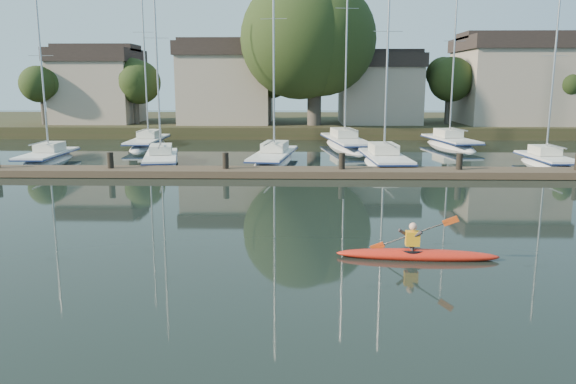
{
  "coord_description": "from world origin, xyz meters",
  "views": [
    {
      "loc": [
        0.94,
        -14.62,
        4.84
      ],
      "look_at": [
        0.48,
        3.69,
        1.2
      ],
      "focal_mm": 35.0,
      "sensor_mm": 36.0,
      "label": 1
    }
  ],
  "objects_px": {
    "sailboat_2": "(274,165)",
    "sailboat_3": "(384,168)",
    "kayak": "(416,252)",
    "sailboat_4": "(546,168)",
    "sailboat_0": "(48,164)",
    "sailboat_7": "(450,149)",
    "sailboat_6": "(345,149)",
    "sailboat_1": "(161,167)",
    "sailboat_5": "(148,148)",
    "dock": "(284,172)"
  },
  "relations": [
    {
      "from": "sailboat_1",
      "to": "sailboat_5",
      "type": "bearing_deg",
      "value": 97.96
    },
    {
      "from": "sailboat_1",
      "to": "sailboat_3",
      "type": "xyz_separation_m",
      "value": [
        13.18,
        -0.27,
        -0.03
      ]
    },
    {
      "from": "sailboat_3",
      "to": "sailboat_6",
      "type": "distance_m",
      "value": 9.45
    },
    {
      "from": "sailboat_3",
      "to": "sailboat_6",
      "type": "bearing_deg",
      "value": 96.37
    },
    {
      "from": "kayak",
      "to": "sailboat_4",
      "type": "relative_size",
      "value": 0.41
    },
    {
      "from": "sailboat_6",
      "to": "sailboat_7",
      "type": "height_order",
      "value": "sailboat_6"
    },
    {
      "from": "kayak",
      "to": "sailboat_0",
      "type": "bearing_deg",
      "value": 138.65
    },
    {
      "from": "sailboat_1",
      "to": "sailboat_3",
      "type": "bearing_deg",
      "value": -12.89
    },
    {
      "from": "sailboat_1",
      "to": "sailboat_5",
      "type": "relative_size",
      "value": 0.87
    },
    {
      "from": "kayak",
      "to": "sailboat_2",
      "type": "relative_size",
      "value": 0.31
    },
    {
      "from": "kayak",
      "to": "sailboat_3",
      "type": "height_order",
      "value": "sailboat_3"
    },
    {
      "from": "sailboat_2",
      "to": "sailboat_6",
      "type": "xyz_separation_m",
      "value": [
        4.96,
        8.09,
        -0.02
      ]
    },
    {
      "from": "sailboat_2",
      "to": "sailboat_7",
      "type": "distance_m",
      "value": 15.49
    },
    {
      "from": "dock",
      "to": "sailboat_0",
      "type": "xyz_separation_m",
      "value": [
        -14.58,
        4.98,
        -0.38
      ]
    },
    {
      "from": "sailboat_2",
      "to": "sailboat_3",
      "type": "distance_m",
      "value": 6.66
    },
    {
      "from": "sailboat_4",
      "to": "sailboat_5",
      "type": "distance_m",
      "value": 27.48
    },
    {
      "from": "sailboat_5",
      "to": "sailboat_2",
      "type": "bearing_deg",
      "value": -41.19
    },
    {
      "from": "kayak",
      "to": "sailboat_5",
      "type": "bearing_deg",
      "value": 122.31
    },
    {
      "from": "sailboat_1",
      "to": "sailboat_4",
      "type": "relative_size",
      "value": 1.15
    },
    {
      "from": "sailboat_4",
      "to": "sailboat_0",
      "type": "bearing_deg",
      "value": 177.16
    },
    {
      "from": "sailboat_0",
      "to": "sailboat_2",
      "type": "relative_size",
      "value": 0.76
    },
    {
      "from": "sailboat_0",
      "to": "sailboat_3",
      "type": "height_order",
      "value": "sailboat_3"
    },
    {
      "from": "dock",
      "to": "sailboat_1",
      "type": "bearing_deg",
      "value": 150.57
    },
    {
      "from": "sailboat_5",
      "to": "sailboat_6",
      "type": "bearing_deg",
      "value": -1.96
    },
    {
      "from": "dock",
      "to": "kayak",
      "type": "bearing_deg",
      "value": -73.19
    },
    {
      "from": "sailboat_3",
      "to": "sailboat_4",
      "type": "distance_m",
      "value": 9.44
    },
    {
      "from": "sailboat_7",
      "to": "sailboat_6",
      "type": "bearing_deg",
      "value": 175.2
    },
    {
      "from": "sailboat_3",
      "to": "sailboat_6",
      "type": "height_order",
      "value": "sailboat_6"
    },
    {
      "from": "kayak",
      "to": "sailboat_3",
      "type": "xyz_separation_m",
      "value": [
        1.64,
        17.57,
        -0.37
      ]
    },
    {
      "from": "sailboat_6",
      "to": "sailboat_7",
      "type": "bearing_deg",
      "value": -4.54
    },
    {
      "from": "sailboat_1",
      "to": "sailboat_4",
      "type": "height_order",
      "value": "sailboat_1"
    },
    {
      "from": "sailboat_7",
      "to": "kayak",
      "type": "bearing_deg",
      "value": -114.75
    },
    {
      "from": "dock",
      "to": "sailboat_7",
      "type": "relative_size",
      "value": 2.54
    },
    {
      "from": "sailboat_4",
      "to": "sailboat_2",
      "type": "bearing_deg",
      "value": 175.13
    },
    {
      "from": "kayak",
      "to": "sailboat_5",
      "type": "height_order",
      "value": "sailboat_5"
    },
    {
      "from": "dock",
      "to": "sailboat_2",
      "type": "bearing_deg",
      "value": 98.67
    },
    {
      "from": "sailboat_4",
      "to": "sailboat_6",
      "type": "bearing_deg",
      "value": 139.2
    },
    {
      "from": "sailboat_4",
      "to": "sailboat_3",
      "type": "bearing_deg",
      "value": 179.94
    },
    {
      "from": "dock",
      "to": "sailboat_4",
      "type": "relative_size",
      "value": 3.12
    },
    {
      "from": "kayak",
      "to": "sailboat_6",
      "type": "height_order",
      "value": "sailboat_6"
    },
    {
      "from": "sailboat_6",
      "to": "sailboat_7",
      "type": "xyz_separation_m",
      "value": [
        7.92,
        0.51,
        -0.0
      ]
    },
    {
      "from": "sailboat_1",
      "to": "sailboat_3",
      "type": "distance_m",
      "value": 13.19
    },
    {
      "from": "sailboat_2",
      "to": "sailboat_3",
      "type": "height_order",
      "value": "sailboat_2"
    },
    {
      "from": "kayak",
      "to": "dock",
      "type": "distance_m",
      "value": 14.26
    },
    {
      "from": "sailboat_3",
      "to": "sailboat_6",
      "type": "relative_size",
      "value": 0.77
    },
    {
      "from": "kayak",
      "to": "sailboat_4",
      "type": "height_order",
      "value": "sailboat_4"
    },
    {
      "from": "sailboat_2",
      "to": "sailboat_4",
      "type": "height_order",
      "value": "sailboat_2"
    },
    {
      "from": "sailboat_5",
      "to": "sailboat_7",
      "type": "distance_m",
      "value": 22.79
    },
    {
      "from": "sailboat_1",
      "to": "sailboat_4",
      "type": "xyz_separation_m",
      "value": [
        22.62,
        -0.09,
        -0.01
      ]
    },
    {
      "from": "sailboat_2",
      "to": "sailboat_1",
      "type": "bearing_deg",
      "value": -164.48
    }
  ]
}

